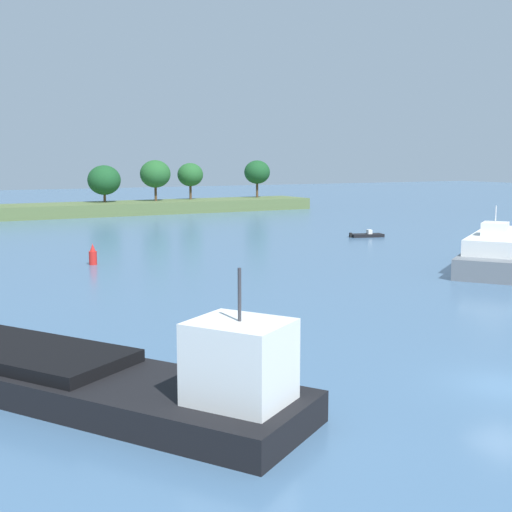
% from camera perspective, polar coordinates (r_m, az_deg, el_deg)
% --- Properties ---
extents(ground_plane, '(400.00, 400.00, 0.00)m').
position_cam_1_polar(ground_plane, '(30.24, 20.08, -10.26)').
color(ground_plane, '#476B8E').
extents(treeline_island, '(74.08, 10.17, 9.18)m').
position_cam_1_polar(treeline_island, '(118.40, -11.78, 4.75)').
color(treeline_island, '#566B3D').
rests_on(treeline_island, ground).
extents(white_riverboat, '(17.50, 14.07, 5.46)m').
position_cam_1_polar(white_riverboat, '(62.82, 19.64, 0.44)').
color(white_riverboat, slate).
rests_on(white_riverboat, ground).
extents(small_motorboat, '(4.29, 2.62, 0.87)m').
position_cam_1_polar(small_motorboat, '(83.01, 9.30, 1.75)').
color(small_motorboat, black).
rests_on(small_motorboat, ground).
extents(channel_buoy_red, '(0.70, 0.70, 1.90)m').
position_cam_1_polar(channel_buoy_red, '(61.89, -13.56, 0.03)').
color(channel_buoy_red, red).
rests_on(channel_buoy_red, ground).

